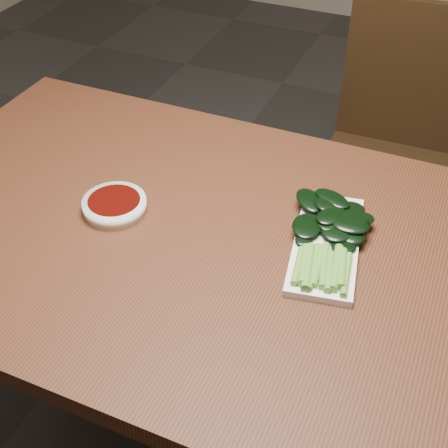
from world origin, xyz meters
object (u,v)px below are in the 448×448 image
(chair_far, at_px, (396,150))
(serving_plate, at_px, (326,244))
(sauce_bowl, at_px, (115,205))
(gai_lan, at_px, (331,230))
(table, at_px, (230,269))

(chair_far, height_order, serving_plate, chair_far)
(chair_far, height_order, sauce_bowl, chair_far)
(gai_lan, bearing_deg, serving_plate, -95.45)
(chair_far, xyz_separation_m, sauce_bowl, (-0.41, -0.85, 0.28))
(chair_far, distance_m, sauce_bowl, 0.98)
(sauce_bowl, relative_size, gai_lan, 0.45)
(sauce_bowl, bearing_deg, table, 1.89)
(serving_plate, bearing_deg, gai_lan, 84.55)
(table, bearing_deg, gai_lan, 23.55)
(table, height_order, chair_far, chair_far)
(chair_far, xyz_separation_m, serving_plate, (-0.01, -0.79, 0.27))
(table, height_order, sauce_bowl, sauce_bowl)
(sauce_bowl, height_order, serving_plate, sauce_bowl)
(table, bearing_deg, serving_plate, 17.74)
(serving_plate, bearing_deg, chair_far, 89.24)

